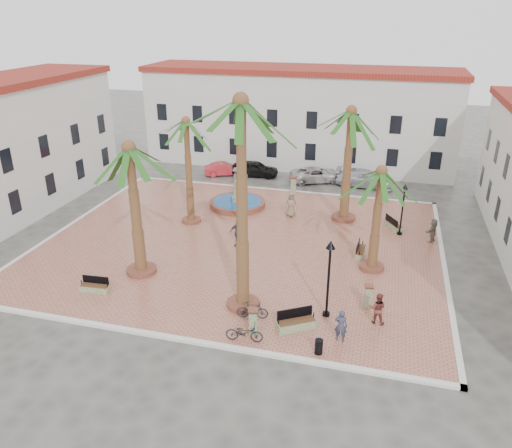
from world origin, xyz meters
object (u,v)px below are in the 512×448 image
object	(u,v)px
fountain	(237,202)
car_red	(224,169)
cyclist_a	(341,326)
pedestrian_east	(433,230)
bench_ne	(393,225)
car_silver	(365,178)
palm_ne	(351,124)
bicycle_a	(244,333)
pedestrian_fountain_b	(238,233)
litter_bin	(319,347)
car_black	(255,169)
lamppost_e	(403,201)
bollard_e	(368,295)
bollard_n	(294,185)
car_white	(317,175)
pedestrian_north	(236,178)
bollard_se	(253,321)
pedestrian_fountain_a	(291,205)
palm_e	(380,184)
bicycle_b	(253,310)
bench_se	(296,323)
palm_nw	(186,132)
palm_s	(241,124)
bench_e	(360,252)
lamppost_s	(329,266)
palm_sw	(131,164)
bench_s	(95,287)
cyclist_b	(378,308)

from	to	relation	value
fountain	car_red	world-z (taller)	fountain
cyclist_a	pedestrian_east	bearing A→B (deg)	-105.19
bench_ne	car_silver	size ratio (longest dim) A/B	0.34
palm_ne	bicycle_a	distance (m)	17.81
pedestrian_fountain_b	car_red	size ratio (longest dim) A/B	0.50
litter_bin	car_black	xyz separation A→B (m)	(-9.78, 24.97, 0.23)
palm_ne	lamppost_e	size ratio (longest dim) A/B	2.27
bollard_e	cyclist_a	distance (m)	3.54
fountain	car_silver	distance (m)	12.33
cyclist_a	bicycle_a	size ratio (longest dim) A/B	0.94
bollard_n	bollard_e	size ratio (longest dim) A/B	1.16
fountain	car_white	size ratio (longest dim) A/B	0.91
fountain	pedestrian_north	xyz separation A→B (m)	(-1.35, 4.08, 0.63)
pedestrian_north	bollard_n	bearing A→B (deg)	-103.97
bollard_se	pedestrian_fountain_a	distance (m)	15.05
palm_e	car_white	distance (m)	17.66
bicycle_b	bench_se	bearing A→B (deg)	-106.09
palm_nw	litter_bin	distance (m)	18.29
bollard_e	palm_s	bearing A→B (deg)	-165.25
pedestrian_fountain_a	pedestrian_north	distance (m)	7.80
palm_nw	bollard_n	xyz separation A→B (m)	(6.12, 7.96, -5.92)
bench_e	lamppost_s	distance (m)	7.93
bench_e	lamppost_e	distance (m)	5.14
palm_sw	pedestrian_east	size ratio (longest dim) A/B	4.89
palm_s	bollard_se	size ratio (longest dim) A/B	8.30
bench_s	pedestrian_east	bearing A→B (deg)	27.74
palm_sw	bicycle_b	xyz separation A→B (m)	(7.72, -2.93, -6.24)
cyclist_a	bench_s	bearing A→B (deg)	1.49
palm_sw	palm_ne	xyz separation A→B (m)	(10.84, 11.38, 0.40)
palm_nw	pedestrian_fountain_a	xyz separation A→B (m)	(6.92, 2.86, -5.73)
pedestrian_fountain_a	pedestrian_east	world-z (taller)	pedestrian_fountain_a
palm_e	bicycle_a	bearing A→B (deg)	-121.46
palm_sw	lamppost_e	distance (m)	18.22
car_black	lamppost_e	bearing A→B (deg)	-131.42
palm_sw	palm_s	world-z (taller)	palm_s
pedestrian_north	fountain	bearing A→B (deg)	-175.61
bench_e	bench_ne	bearing A→B (deg)	-18.75
bollard_n	pedestrian_fountain_a	size ratio (longest dim) A/B	0.77
palm_e	bicycle_b	bearing A→B (deg)	-128.65
bench_s	lamppost_s	distance (m)	13.10
fountain	pedestrian_fountain_b	xyz separation A→B (m)	(2.16, -6.92, 0.63)
lamppost_s	cyclist_b	bearing A→B (deg)	0.20
lamppost_e	bicycle_a	size ratio (longest dim) A/B	2.08
palm_nw	car_white	size ratio (longest dim) A/B	1.61
lamppost_s	pedestrian_fountain_b	distance (m)	9.69
bollard_e	bollard_n	bearing A→B (deg)	113.91
palm_ne	pedestrian_fountain_b	size ratio (longest dim) A/B	4.49
bench_e	car_white	size ratio (longest dim) A/B	0.34
pedestrian_east	car_red	size ratio (longest dim) A/B	0.44
bench_se	cyclist_b	world-z (taller)	cyclist_b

